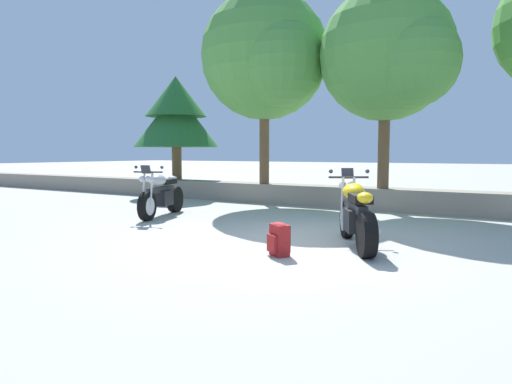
# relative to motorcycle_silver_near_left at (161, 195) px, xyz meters

# --- Properties ---
(ground_plane) EXTENTS (120.00, 120.00, 0.00)m
(ground_plane) POSITION_rel_motorcycle_silver_near_left_xyz_m (3.93, -1.05, -0.49)
(ground_plane) COLOR #A3A099
(stone_wall) EXTENTS (36.00, 0.80, 0.55)m
(stone_wall) POSITION_rel_motorcycle_silver_near_left_xyz_m (3.93, 3.75, -0.21)
(stone_wall) COLOR gray
(stone_wall) RESTS_ON ground
(motorcycle_silver_near_left) EXTENTS (0.92, 2.01, 1.18)m
(motorcycle_silver_near_left) POSITION_rel_motorcycle_silver_near_left_xyz_m (0.00, 0.00, 0.00)
(motorcycle_silver_near_left) COLOR black
(motorcycle_silver_near_left) RESTS_ON ground
(motorcycle_yellow_centre) EXTENTS (1.20, 1.87, 1.18)m
(motorcycle_yellow_centre) POSITION_rel_motorcycle_silver_near_left_xyz_m (4.82, -0.91, 0.00)
(motorcycle_yellow_centre) COLOR black
(motorcycle_yellow_centre) RESTS_ON ground
(rider_backpack) EXTENTS (0.35, 0.34, 0.47)m
(rider_backpack) POSITION_rel_motorcycle_silver_near_left_xyz_m (4.11, -2.07, -0.24)
(rider_backpack) COLOR #A31E1E
(rider_backpack) RESTS_ON ground
(pine_tree_far_left) EXTENTS (2.81, 2.81, 3.42)m
(pine_tree_far_left) POSITION_rel_motorcycle_silver_near_left_xyz_m (-2.99, 3.99, 2.26)
(pine_tree_far_left) COLOR brown
(pine_tree_far_left) RESTS_ON stone_wall
(leafy_tree_mid_left) EXTENTS (3.75, 3.58, 5.40)m
(leafy_tree_mid_left) POSITION_rel_motorcycle_silver_near_left_xyz_m (0.79, 3.51, 3.59)
(leafy_tree_mid_left) COLOR brown
(leafy_tree_mid_left) RESTS_ON stone_wall
(leafy_tree_mid_right) EXTENTS (3.39, 3.23, 4.89)m
(leafy_tree_mid_right) POSITION_rel_motorcycle_silver_near_left_xyz_m (4.18, 3.52, 3.26)
(leafy_tree_mid_right) COLOR brown
(leafy_tree_mid_right) RESTS_ON stone_wall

